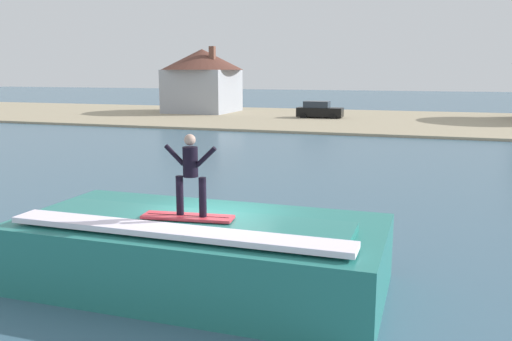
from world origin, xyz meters
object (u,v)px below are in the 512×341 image
Objects in this scene: house_with_chimney at (202,78)px; car_near_shore at (319,110)px; surfer at (191,170)px; wave_crest at (199,252)px; surfboard at (188,217)px.

car_near_shore is at bearing -13.81° from house_with_chimney.
house_with_chimney is at bearing 166.19° from car_near_shore.
surfer is 0.38× the size of car_near_shore.
wave_crest is 0.86× the size of house_with_chimney.
surfer is (0.04, -0.45, 1.95)m from wave_crest.
surfboard is at bearing -66.36° from house_with_chimney.
surfer reaches higher than car_near_shore.
surfboard is at bearing -82.01° from car_near_shore.
car_near_shore reaches higher than surfboard.
surfboard is (-0.04, -0.47, 0.93)m from wave_crest.
surfer is at bearing -66.27° from house_with_chimney.
surfboard is 0.21× the size of house_with_chimney.
car_near_shore is at bearing 98.09° from surfer.
surfboard is 0.44× the size of car_near_shore.
surfboard is 43.70m from car_near_shore.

